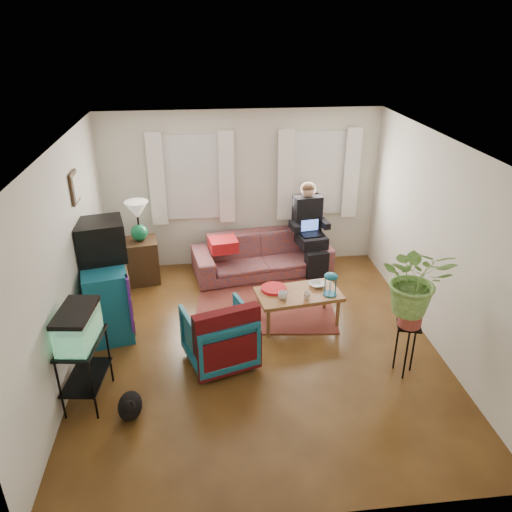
{
  "coord_description": "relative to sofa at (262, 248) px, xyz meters",
  "views": [
    {
      "loc": [
        -0.64,
        -5.32,
        3.86
      ],
      "look_at": [
        0.0,
        0.4,
        1.1
      ],
      "focal_mm": 35.0,
      "sensor_mm": 36.0,
      "label": 1
    }
  ],
  "objects": [
    {
      "name": "floor",
      "position": [
        -0.28,
        -2.05,
        -0.44
      ],
      "size": [
        4.5,
        5.0,
        0.01
      ],
      "primitive_type": "cube",
      "color": "#4F2B14",
      "rests_on": "ground"
    },
    {
      "name": "ceiling",
      "position": [
        -0.28,
        -2.05,
        2.16
      ],
      "size": [
        4.5,
        5.0,
        0.01
      ],
      "primitive_type": "cube",
      "color": "white",
      "rests_on": "wall_back"
    },
    {
      "name": "wall_back",
      "position": [
        -0.28,
        0.45,
        0.86
      ],
      "size": [
        4.5,
        0.01,
        2.6
      ],
      "primitive_type": "cube",
      "color": "silver",
      "rests_on": "floor"
    },
    {
      "name": "wall_front",
      "position": [
        -0.28,
        -4.55,
        0.86
      ],
      "size": [
        4.5,
        0.01,
        2.6
      ],
      "primitive_type": "cube",
      "color": "silver",
      "rests_on": "floor"
    },
    {
      "name": "wall_left",
      "position": [
        -2.53,
        -2.05,
        0.86
      ],
      "size": [
        0.01,
        5.0,
        2.6
      ],
      "primitive_type": "cube",
      "color": "silver",
      "rests_on": "floor"
    },
    {
      "name": "wall_right",
      "position": [
        1.97,
        -2.05,
        0.86
      ],
      "size": [
        0.01,
        5.0,
        2.6
      ],
      "primitive_type": "cube",
      "color": "silver",
      "rests_on": "floor"
    },
    {
      "name": "window_left",
      "position": [
        -1.08,
        0.43,
        1.11
      ],
      "size": [
        1.08,
        0.04,
        1.38
      ],
      "primitive_type": "cube",
      "color": "white",
      "rests_on": "wall_back"
    },
    {
      "name": "window_right",
      "position": [
        0.97,
        0.43,
        1.11
      ],
      "size": [
        1.08,
        0.04,
        1.38
      ],
      "primitive_type": "cube",
      "color": "white",
      "rests_on": "wall_back"
    },
    {
      "name": "curtains_left",
      "position": [
        -1.08,
        0.35,
        1.11
      ],
      "size": [
        1.36,
        0.06,
        1.5
      ],
      "primitive_type": "cube",
      "color": "white",
      "rests_on": "wall_back"
    },
    {
      "name": "curtains_right",
      "position": [
        0.97,
        0.35,
        1.11
      ],
      "size": [
        1.36,
        0.06,
        1.5
      ],
      "primitive_type": "cube",
      "color": "white",
      "rests_on": "wall_back"
    },
    {
      "name": "picture_frame",
      "position": [
        -2.5,
        -1.2,
        1.51
      ],
      "size": [
        0.04,
        0.32,
        0.4
      ],
      "primitive_type": "cube",
      "color": "#3D2616",
      "rests_on": "wall_left"
    },
    {
      "name": "area_rug",
      "position": [
        -0.09,
        -1.03,
        -0.43
      ],
      "size": [
        2.15,
        1.79,
        0.01
      ],
      "primitive_type": "cube",
      "rotation": [
        0.0,
        0.0,
        -0.1
      ],
      "color": "brown",
      "rests_on": "floor"
    },
    {
      "name": "sofa",
      "position": [
        0.0,
        0.0,
        0.0
      ],
      "size": [
        2.34,
        1.22,
        0.87
      ],
      "primitive_type": "imported",
      "rotation": [
        0.0,
        0.0,
        0.16
      ],
      "color": "brown",
      "rests_on": "floor"
    },
    {
      "name": "seated_person",
      "position": [
        0.8,
        0.12,
        0.23
      ],
      "size": [
        0.66,
        0.77,
        1.33
      ],
      "primitive_type": null,
      "rotation": [
        0.0,
        0.0,
        0.16
      ],
      "color": "black",
      "rests_on": "sofa"
    },
    {
      "name": "side_table",
      "position": [
        -1.93,
        -0.07,
        -0.08
      ],
      "size": [
        0.56,
        0.56,
        0.71
      ],
      "primitive_type": "cube",
      "rotation": [
        0.0,
        0.0,
        0.16
      ],
      "color": "#3B2716",
      "rests_on": "floor"
    },
    {
      "name": "table_lamp",
      "position": [
        -1.93,
        -0.07,
        0.58
      ],
      "size": [
        0.42,
        0.42,
        0.65
      ],
      "primitive_type": null,
      "rotation": [
        0.0,
        0.0,
        0.16
      ],
      "color": "white",
      "rests_on": "side_table"
    },
    {
      "name": "dresser",
      "position": [
        -2.27,
        -1.37,
        0.06
      ],
      "size": [
        0.77,
        1.19,
        0.99
      ],
      "primitive_type": "cube",
      "rotation": [
        0.0,
        0.0,
        0.22
      ],
      "color": "#106261",
      "rests_on": "floor"
    },
    {
      "name": "crt_tv",
      "position": [
        -2.28,
        -1.26,
        0.81
      ],
      "size": [
        0.71,
        0.67,
        0.53
      ],
      "primitive_type": "cube",
      "rotation": [
        0.0,
        0.0,
        0.22
      ],
      "color": "black",
      "rests_on": "dresser"
    },
    {
      "name": "aquarium_stand",
      "position": [
        -2.28,
        -2.84,
        -0.05
      ],
      "size": [
        0.46,
        0.73,
        0.77
      ],
      "primitive_type": "cube",
      "rotation": [
        0.0,
        0.0,
        -0.12
      ],
      "color": "black",
      "rests_on": "floor"
    },
    {
      "name": "aquarium",
      "position": [
        -2.28,
        -2.84,
        0.53
      ],
      "size": [
        0.42,
        0.66,
        0.4
      ],
      "primitive_type": "cube",
      "rotation": [
        0.0,
        0.0,
        -0.12
      ],
      "color": "#7FD899",
      "rests_on": "aquarium_stand"
    },
    {
      "name": "black_cat",
      "position": [
        -1.8,
        -3.16,
        -0.27
      ],
      "size": [
        0.3,
        0.42,
        0.33
      ],
      "primitive_type": "ellipsoid",
      "rotation": [
        0.0,
        0.0,
        0.12
      ],
      "color": "black",
      "rests_on": "floor"
    },
    {
      "name": "armchair",
      "position": [
        -0.81,
        -2.31,
        -0.04
      ],
      "size": [
        0.95,
        0.92,
        0.79
      ],
      "primitive_type": "imported",
      "rotation": [
        0.0,
        0.0,
        3.45
      ],
      "color": "#105B62",
      "rests_on": "floor"
    },
    {
      "name": "serape_throw",
      "position": [
        -0.72,
        -2.6,
        0.12
      ],
      "size": [
        0.81,
        0.42,
        0.65
      ],
      "primitive_type": "cube",
      "rotation": [
        0.0,
        0.0,
        0.31
      ],
      "color": "#9E0A0A",
      "rests_on": "armchair"
    },
    {
      "name": "coffee_table",
      "position": [
        0.31,
        -1.55,
        -0.2
      ],
      "size": [
        1.21,
        0.77,
        0.47
      ],
      "primitive_type": "cube",
      "rotation": [
        0.0,
        0.0,
        0.14
      ],
      "color": "brown",
      "rests_on": "floor"
    },
    {
      "name": "cup_a",
      "position": [
        0.07,
        -1.69,
        0.08
      ],
      "size": [
        0.14,
        0.14,
        0.1
      ],
      "primitive_type": "imported",
      "rotation": [
        0.0,
        0.0,
        0.14
      ],
      "color": "white",
      "rests_on": "coffee_table"
    },
    {
      "name": "cup_b",
      "position": [
        0.39,
        -1.73,
        0.08
      ],
      "size": [
        0.12,
        0.12,
        0.1
      ],
      "primitive_type": "imported",
      "rotation": [
        0.0,
        0.0,
        0.14
      ],
      "color": "beige",
      "rests_on": "coffee_table"
    },
    {
      "name": "bowl",
      "position": [
        0.6,
        -1.41,
        0.06
      ],
      "size": [
        0.25,
        0.25,
        0.06
      ],
      "primitive_type": "imported",
      "rotation": [
        0.0,
        0.0,
        0.14
      ],
      "color": "white",
      "rests_on": "coffee_table"
    },
    {
      "name": "snack_tray",
      "position": [
        -0.02,
        -1.44,
        0.05
      ],
      "size": [
        0.4,
        0.4,
        0.04
      ],
      "primitive_type": "cylinder",
      "rotation": [
        0.0,
        0.0,
        0.14
      ],
      "color": "#B21414",
      "rests_on": "coffee_table"
    },
    {
      "name": "birdcage",
      "position": [
        0.72,
        -1.65,
        0.2
      ],
      "size": [
        0.21,
        0.21,
        0.33
      ],
      "primitive_type": null,
      "rotation": [
        0.0,
        0.0,
        0.14
      ],
      "color": "#115B6B",
      "rests_on": "coffee_table"
    },
    {
      "name": "plant_stand",
      "position": [
        1.36,
        -2.78,
        -0.1
      ],
      "size": [
        0.35,
        0.35,
        0.67
      ],
      "primitive_type": "cube",
      "rotation": [
        0.0,
        0.0,
        -0.29
      ],
      "color": "black",
      "rests_on": "floor"
    },
    {
      "name": "potted_plant",
      "position": [
        1.36,
        -2.78,
        0.7
      ],
      "size": [
        0.93,
        0.86,
        0.85
      ],
      "primitive_type": "imported",
      "rotation": [
        0.0,
        0.0,
        -0.29
      ],
      "color": "#599947",
      "rests_on": "plant_stand"
    }
  ]
}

